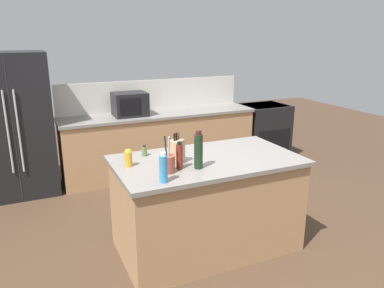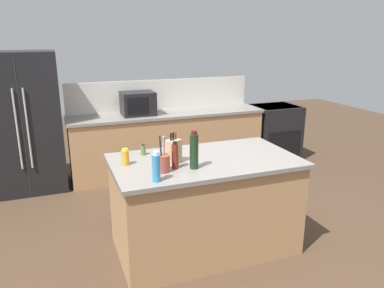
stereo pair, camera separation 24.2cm
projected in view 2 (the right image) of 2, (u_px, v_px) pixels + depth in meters
ground_plane at (204, 246)px, 3.82m from camera, size 14.00×14.00×0.00m
back_counter_run at (168, 142)px, 5.76m from camera, size 2.95×0.66×0.94m
wall_backsplash at (161, 94)px, 5.84m from camera, size 2.91×0.03×0.46m
kitchen_island at (204, 204)px, 3.68m from camera, size 1.76×1.00×0.94m
refrigerator at (24, 123)px, 5.00m from camera, size 0.95×0.75×1.87m
range_oven at (274, 132)px, 6.39m from camera, size 0.76×0.65×0.92m
microwave at (138, 103)px, 5.43m from camera, size 0.47×0.39×0.34m
knife_block at (173, 151)px, 3.41m from camera, size 0.16×0.15×0.29m
utensil_crock at (163, 163)px, 3.20m from camera, size 0.12×0.12×0.32m
wine_bottle at (194, 151)px, 3.26m from camera, size 0.08×0.08×0.34m
honey_jar at (125, 157)px, 3.37m from camera, size 0.07×0.07×0.15m
dish_soap_bottle at (156, 168)px, 2.97m from camera, size 0.07×0.07×0.25m
spice_jar_oregano at (143, 150)px, 3.65m from camera, size 0.05×0.05×0.11m
vinegar_bottle at (175, 156)px, 3.27m from camera, size 0.06×0.06×0.25m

